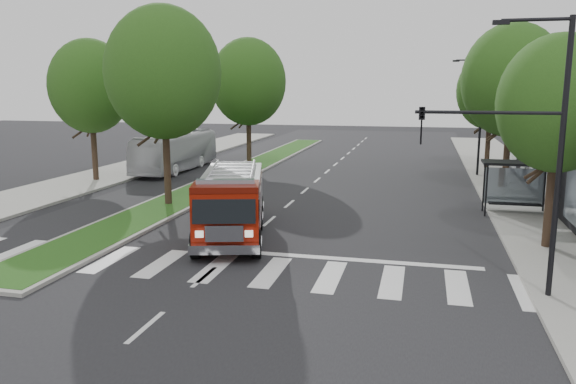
# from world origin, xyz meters

# --- Properties ---
(ground) EXTENTS (140.00, 140.00, 0.00)m
(ground) POSITION_xyz_m (0.00, 0.00, 0.00)
(ground) COLOR black
(ground) RESTS_ON ground
(sidewalk_right) EXTENTS (5.00, 80.00, 0.15)m
(sidewalk_right) POSITION_xyz_m (12.50, 10.00, 0.07)
(sidewalk_right) COLOR gray
(sidewalk_right) RESTS_ON ground
(sidewalk_left) EXTENTS (5.00, 80.00, 0.15)m
(sidewalk_left) POSITION_xyz_m (-14.50, 10.00, 0.07)
(sidewalk_left) COLOR gray
(sidewalk_left) RESTS_ON ground
(median) EXTENTS (3.00, 50.00, 0.15)m
(median) POSITION_xyz_m (-6.00, 18.00, 0.08)
(median) COLOR gray
(median) RESTS_ON ground
(bus_shelter) EXTENTS (3.20, 1.60, 2.61)m
(bus_shelter) POSITION_xyz_m (11.20, 8.15, 2.04)
(bus_shelter) COLOR black
(bus_shelter) RESTS_ON ground
(tree_right_near) EXTENTS (4.40, 4.40, 8.05)m
(tree_right_near) POSITION_xyz_m (11.50, 2.00, 5.51)
(tree_right_near) COLOR black
(tree_right_near) RESTS_ON ground
(tree_right_mid) EXTENTS (5.60, 5.60, 9.72)m
(tree_right_mid) POSITION_xyz_m (11.50, 14.00, 6.49)
(tree_right_mid) COLOR black
(tree_right_mid) RESTS_ON ground
(tree_right_far) EXTENTS (5.00, 5.00, 8.73)m
(tree_right_far) POSITION_xyz_m (11.50, 24.00, 5.84)
(tree_right_far) COLOR black
(tree_right_far) RESTS_ON ground
(tree_median_near) EXTENTS (5.80, 5.80, 10.16)m
(tree_median_near) POSITION_xyz_m (-6.00, 6.00, 6.81)
(tree_median_near) COLOR black
(tree_median_near) RESTS_ON ground
(tree_median_far) EXTENTS (5.60, 5.60, 9.72)m
(tree_median_far) POSITION_xyz_m (-6.00, 20.00, 6.49)
(tree_median_far) COLOR black
(tree_median_far) RESTS_ON ground
(tree_left_mid) EXTENTS (5.20, 5.20, 9.16)m
(tree_left_mid) POSITION_xyz_m (-14.00, 12.00, 6.16)
(tree_left_mid) COLOR black
(tree_left_mid) RESTS_ON ground
(streetlight_right_near) EXTENTS (4.08, 0.22, 8.00)m
(streetlight_right_near) POSITION_xyz_m (9.61, -3.50, 4.67)
(streetlight_right_near) COLOR black
(streetlight_right_near) RESTS_ON ground
(streetlight_right_far) EXTENTS (2.11, 0.20, 8.00)m
(streetlight_right_far) POSITION_xyz_m (10.35, 20.00, 4.48)
(streetlight_right_far) COLOR black
(streetlight_right_far) RESTS_ON ground
(fire_engine) EXTENTS (4.54, 8.58, 2.85)m
(fire_engine) POSITION_xyz_m (-0.86, 1.24, 1.37)
(fire_engine) COLOR #550D04
(fire_engine) RESTS_ON ground
(city_bus) EXTENTS (2.48, 10.43, 2.90)m
(city_bus) POSITION_xyz_m (-11.03, 17.99, 1.45)
(city_bus) COLOR silver
(city_bus) RESTS_ON ground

